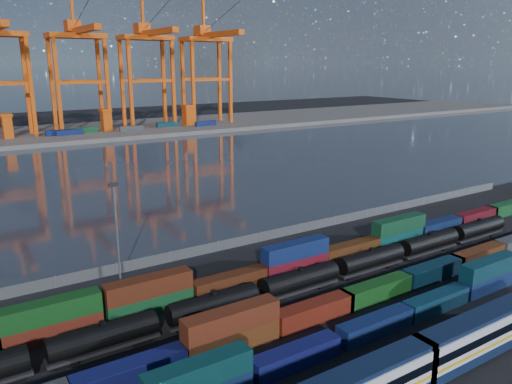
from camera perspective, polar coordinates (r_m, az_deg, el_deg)
ground at (r=82.33m, az=11.64°, el=-11.22°), size 700.00×700.00×0.00m
harbor_water at (r=169.51m, az=-13.91°, el=2.08°), size 700.00×700.00×0.00m
far_quay at (r=269.58m, az=-21.39°, el=6.24°), size 700.00×70.00×2.00m
container_row_south at (r=66.98m, az=10.08°, el=-15.52°), size 140.29×2.46×5.24m
container_row_mid at (r=87.13m, az=18.15°, el=-8.99°), size 142.03×2.64×5.64m
container_row_north at (r=85.70m, az=2.88°, el=-8.29°), size 142.26×2.61×5.57m
tanker_string at (r=75.98m, az=0.37°, el=-11.36°), size 122.60×3.03×4.33m
waterfront_fence at (r=102.02m, az=0.61°, el=-5.13°), size 160.12×0.12×2.20m
yard_light_mast at (r=85.48m, az=-15.66°, el=-3.77°), size 1.60×0.40×16.60m
gantry_cranes at (r=259.36m, az=-23.60°, el=14.94°), size 201.59×51.06×69.14m
quay_containers at (r=253.11m, az=-23.18°, el=6.11°), size 172.58×10.99×2.60m
straddle_carriers at (r=258.56m, az=-21.60°, el=7.43°), size 140.00×7.00×11.10m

